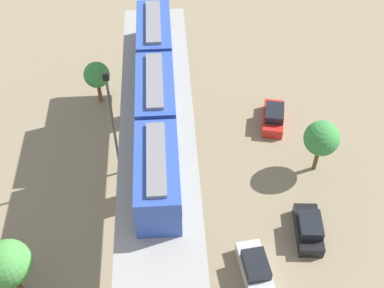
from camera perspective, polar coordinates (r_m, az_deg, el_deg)
The scene contains 10 objects.
ground_plane at distance 41.65m, azimuth -3.39°, elevation -5.43°, with size 120.00×120.00×0.00m, color #84755B.
viaduct at distance 37.10m, azimuth -3.78°, elevation 0.31°, with size 5.20×28.85×8.00m.
train at distance 35.20m, azimuth -4.08°, elevation 5.11°, with size 2.64×20.50×3.24m.
parked_car_red at distance 47.07m, azimuth 9.09°, elevation 2.98°, with size 2.62×4.48×1.76m.
parked_car_black at distance 39.61m, azimuth 12.91°, elevation -9.18°, with size 2.15×4.34×1.76m.
parked_car_silver at distance 37.15m, azimuth 7.04°, elevation -13.59°, with size 2.29×4.38×1.76m.
tree_near_viaduct at distance 41.85m, azimuth 14.28°, elevation 0.59°, with size 2.88×2.88×5.09m.
tree_mid_lot at distance 48.01m, azimuth -10.59°, elevation 7.57°, with size 2.41×2.41×4.39m.
tree_far_corner at distance 35.97m, azimuth -19.87°, elevation -12.43°, with size 3.15×3.15×5.05m.
signal_post at distance 39.13m, azimuth -8.82°, elevation 2.37°, with size 0.44×0.28×10.60m.
Camera 1 is at (-0.81, 25.70, 32.77)m, focal length 47.76 mm.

